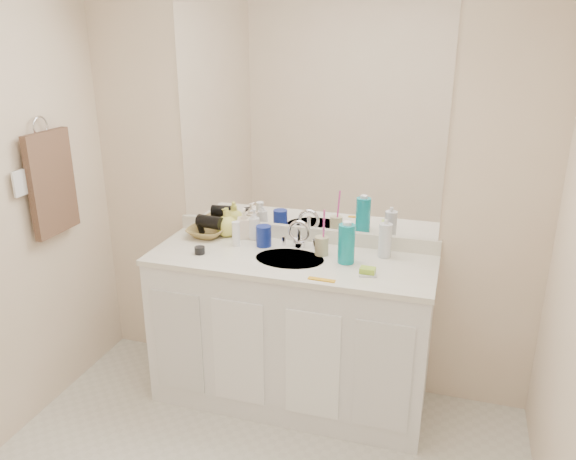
# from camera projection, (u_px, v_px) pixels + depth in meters

# --- Properties ---
(wall_back) EXTENTS (2.60, 0.02, 2.40)m
(wall_back) POSITION_uv_depth(u_px,v_px,m) (305.00, 186.00, 3.12)
(wall_back) COLOR beige
(wall_back) RESTS_ON floor
(vanity_cabinet) EXTENTS (1.50, 0.55, 0.85)m
(vanity_cabinet) POSITION_uv_depth(u_px,v_px,m) (291.00, 332.00, 3.13)
(vanity_cabinet) COLOR white
(vanity_cabinet) RESTS_ON floor
(countertop) EXTENTS (1.52, 0.57, 0.03)m
(countertop) POSITION_uv_depth(u_px,v_px,m) (291.00, 260.00, 2.98)
(countertop) COLOR white
(countertop) RESTS_ON vanity_cabinet
(backsplash) EXTENTS (1.52, 0.03, 0.08)m
(backsplash) POSITION_uv_depth(u_px,v_px,m) (304.00, 234.00, 3.20)
(backsplash) COLOR silver
(backsplash) RESTS_ON countertop
(sink_basin) EXTENTS (0.37, 0.37, 0.02)m
(sink_basin) POSITION_uv_depth(u_px,v_px,m) (290.00, 261.00, 2.96)
(sink_basin) COLOR beige
(sink_basin) RESTS_ON countertop
(faucet) EXTENTS (0.02, 0.02, 0.11)m
(faucet) POSITION_uv_depth(u_px,v_px,m) (299.00, 237.00, 3.10)
(faucet) COLOR silver
(faucet) RESTS_ON countertop
(mirror) EXTENTS (1.48, 0.01, 1.20)m
(mirror) POSITION_uv_depth(u_px,v_px,m) (306.00, 121.00, 2.99)
(mirror) COLOR white
(mirror) RESTS_ON wall_back
(blue_mug) EXTENTS (0.10, 0.10, 0.12)m
(blue_mug) POSITION_uv_depth(u_px,v_px,m) (264.00, 236.00, 3.11)
(blue_mug) COLOR navy
(blue_mug) RESTS_ON countertop
(tan_cup) EXTENTS (0.08, 0.08, 0.10)m
(tan_cup) POSITION_uv_depth(u_px,v_px,m) (322.00, 246.00, 2.99)
(tan_cup) COLOR tan
(tan_cup) RESTS_ON countertop
(toothbrush) EXTENTS (0.02, 0.04, 0.21)m
(toothbrush) POSITION_uv_depth(u_px,v_px,m) (324.00, 228.00, 2.96)
(toothbrush) COLOR #E53C9F
(toothbrush) RESTS_ON tan_cup
(mouthwash_bottle) EXTENTS (0.11, 0.11, 0.21)m
(mouthwash_bottle) POSITION_uv_depth(u_px,v_px,m) (346.00, 244.00, 2.87)
(mouthwash_bottle) COLOR #0C8A95
(mouthwash_bottle) RESTS_ON countertop
(clear_pump_bottle) EXTENTS (0.09, 0.09, 0.18)m
(clear_pump_bottle) POSITION_uv_depth(u_px,v_px,m) (385.00, 240.00, 2.95)
(clear_pump_bottle) COLOR silver
(clear_pump_bottle) RESTS_ON countertop
(soap_dish) EXTENTS (0.10, 0.09, 0.01)m
(soap_dish) POSITION_uv_depth(u_px,v_px,m) (367.00, 274.00, 2.76)
(soap_dish) COLOR silver
(soap_dish) RESTS_ON countertop
(green_soap) EXTENTS (0.08, 0.06, 0.03)m
(green_soap) POSITION_uv_depth(u_px,v_px,m) (368.00, 270.00, 2.75)
(green_soap) COLOR #90C02E
(green_soap) RESTS_ON soap_dish
(orange_comb) EXTENTS (0.14, 0.03, 0.01)m
(orange_comb) POSITION_uv_depth(u_px,v_px,m) (322.00, 280.00, 2.70)
(orange_comb) COLOR orange
(orange_comb) RESTS_ON countertop
(dark_jar) EXTENTS (0.06, 0.06, 0.04)m
(dark_jar) POSITION_uv_depth(u_px,v_px,m) (200.00, 250.00, 3.01)
(dark_jar) COLOR black
(dark_jar) RESTS_ON countertop
(extra_white_bottle) EXTENTS (0.05, 0.05, 0.14)m
(extra_white_bottle) POSITION_uv_depth(u_px,v_px,m) (236.00, 234.00, 3.11)
(extra_white_bottle) COLOR white
(extra_white_bottle) RESTS_ON countertop
(soap_bottle_white) EXTENTS (0.09, 0.09, 0.18)m
(soap_bottle_white) POSITION_uv_depth(u_px,v_px,m) (254.00, 224.00, 3.20)
(soap_bottle_white) COLOR white
(soap_bottle_white) RESTS_ON countertop
(soap_bottle_cream) EXTENTS (0.10, 0.10, 0.17)m
(soap_bottle_cream) POSITION_uv_depth(u_px,v_px,m) (244.00, 223.00, 3.23)
(soap_bottle_cream) COLOR #FFEACF
(soap_bottle_cream) RESTS_ON countertop
(soap_bottle_yellow) EXTENTS (0.17, 0.17, 0.17)m
(soap_bottle_yellow) POSITION_uv_depth(u_px,v_px,m) (227.00, 222.00, 3.26)
(soap_bottle_yellow) COLOR #E2E157
(soap_bottle_yellow) RESTS_ON countertop
(wicker_basket) EXTENTS (0.23, 0.23, 0.05)m
(wicker_basket) POSITION_uv_depth(u_px,v_px,m) (207.00, 232.00, 3.26)
(wicker_basket) COLOR olive
(wicker_basket) RESTS_ON countertop
(hair_dryer) EXTENTS (0.16, 0.10, 0.08)m
(hair_dryer) POSITION_uv_depth(u_px,v_px,m) (210.00, 222.00, 3.24)
(hair_dryer) COLOR black
(hair_dryer) RESTS_ON wicker_basket
(towel_ring) EXTENTS (0.01, 0.11, 0.11)m
(towel_ring) POSITION_uv_depth(u_px,v_px,m) (40.00, 126.00, 2.88)
(towel_ring) COLOR silver
(towel_ring) RESTS_ON wall_left
(hand_towel) EXTENTS (0.04, 0.32, 0.55)m
(hand_towel) POSITION_uv_depth(u_px,v_px,m) (52.00, 183.00, 2.97)
(hand_towel) COLOR #3D2B20
(hand_towel) RESTS_ON towel_ring
(switch_plate) EXTENTS (0.01, 0.08, 0.13)m
(switch_plate) POSITION_uv_depth(u_px,v_px,m) (20.00, 183.00, 2.78)
(switch_plate) COLOR white
(switch_plate) RESTS_ON wall_left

